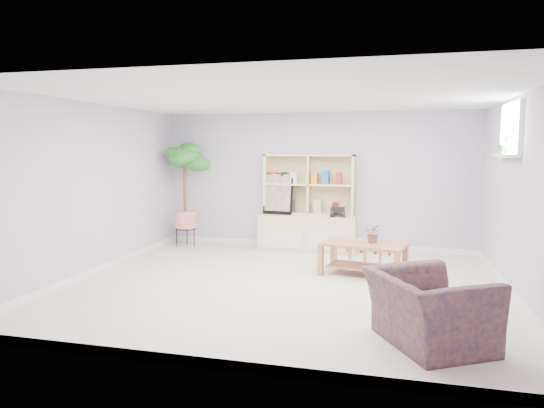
% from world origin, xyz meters
% --- Properties ---
extents(floor, '(5.50, 5.00, 0.01)m').
position_xyz_m(floor, '(0.00, 0.00, 0.00)').
color(floor, beige).
rests_on(floor, ground).
extents(ceiling, '(5.50, 5.00, 0.01)m').
position_xyz_m(ceiling, '(0.00, 0.00, 2.40)').
color(ceiling, white).
rests_on(ceiling, walls).
extents(walls, '(5.51, 5.01, 2.40)m').
position_xyz_m(walls, '(0.00, 0.00, 1.20)').
color(walls, silver).
rests_on(walls, floor).
extents(baseboard, '(5.50, 5.00, 0.10)m').
position_xyz_m(baseboard, '(0.00, 0.00, 0.05)').
color(baseboard, white).
rests_on(baseboard, floor).
extents(window, '(0.10, 0.98, 0.68)m').
position_xyz_m(window, '(2.73, 0.60, 2.00)').
color(window, white).
rests_on(window, walls).
extents(window_sill, '(0.14, 1.00, 0.04)m').
position_xyz_m(window_sill, '(2.67, 0.60, 1.68)').
color(window_sill, white).
rests_on(window_sill, walls).
extents(storage_unit, '(1.67, 0.56, 1.67)m').
position_xyz_m(storage_unit, '(-0.10, 2.24, 0.84)').
color(storage_unit, beige).
rests_on(storage_unit, floor).
extents(poster, '(0.53, 0.17, 0.72)m').
position_xyz_m(poster, '(-0.61, 2.21, 0.99)').
color(poster, yellow).
rests_on(poster, storage_unit).
extents(toy_truck, '(0.36, 0.27, 0.18)m').
position_xyz_m(toy_truck, '(0.43, 2.14, 0.72)').
color(toy_truck, black).
rests_on(toy_truck, storage_unit).
extents(coffee_table, '(1.24, 0.85, 0.46)m').
position_xyz_m(coffee_table, '(0.94, 0.77, 0.23)').
color(coffee_table, '#9E5934').
rests_on(coffee_table, floor).
extents(table_plant, '(0.28, 0.26, 0.27)m').
position_xyz_m(table_plant, '(1.08, 0.79, 0.60)').
color(table_plant, '#27622E').
rests_on(table_plant, coffee_table).
extents(floor_tree, '(0.83, 0.83, 1.89)m').
position_xyz_m(floor_tree, '(-2.30, 2.05, 0.95)').
color(floor_tree, '#175C1F').
rests_on(floor_tree, floor).
extents(armchair, '(1.26, 1.31, 0.75)m').
position_xyz_m(armchair, '(1.67, -1.54, 0.37)').
color(armchair, '#1B193C').
rests_on(armchair, floor).
extents(sill_plant, '(0.17, 0.14, 0.27)m').
position_xyz_m(sill_plant, '(2.67, 0.68, 1.83)').
color(sill_plant, '#175C1F').
rests_on(sill_plant, window_sill).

